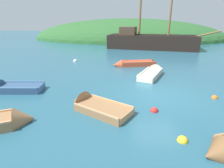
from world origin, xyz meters
name	(u,v)px	position (x,y,z in m)	size (l,w,h in m)	color
ground_plane	(158,95)	(0.00, 0.00, 0.00)	(120.00, 120.00, 0.00)	#285B70
shore_hill	(128,38)	(-2.98, 33.10, 0.00)	(42.53, 25.38, 8.69)	#2D602D
sailing_ship	(150,43)	(0.93, 17.67, 0.74)	(15.23, 5.66, 11.47)	black
rowboat_center	(93,107)	(-3.18, -2.00, 0.10)	(3.31, 2.54, 1.22)	#9E7047
rowboat_outer_right	(13,89)	(-8.38, -0.37, 0.12)	(3.13, 1.51, 1.12)	#335175
rowboat_outer_left	(132,64)	(-1.49, 6.63, 0.14)	(3.95, 1.89, 0.91)	#C64C2D
rowboat_far	(152,73)	(0.06, 3.92, 0.12)	(2.28, 3.78, 1.06)	beige
buoy_red	(154,111)	(-0.37, -1.89, 0.00)	(0.37, 0.37, 0.37)	red
buoy_white	(75,61)	(-7.29, 7.91, 0.00)	(0.43, 0.43, 0.43)	white
buoy_orange	(215,98)	(2.99, 0.00, 0.00)	(0.32, 0.32, 0.32)	orange
buoy_yellow	(182,141)	(0.39, -3.96, 0.00)	(0.37, 0.37, 0.37)	yellow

